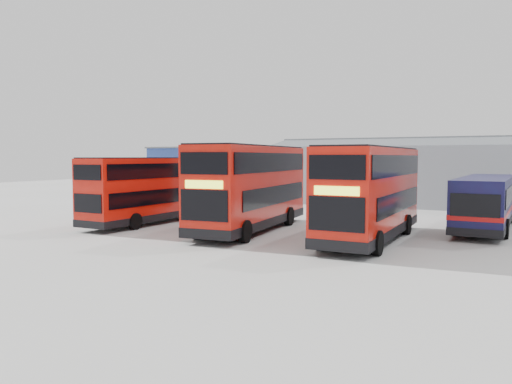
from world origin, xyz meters
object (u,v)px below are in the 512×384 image
double_decker_left (148,191)px  double_decker_centre (251,188)px  double_decker_right (371,194)px  panel_van (162,187)px  office_block (218,172)px  single_decker_blue (486,204)px  maintenance_shed (446,174)px

double_decker_left → double_decker_centre: 7.02m
double_decker_right → panel_van: (-24.35, 15.20, -1.11)m
office_block → double_decker_right: size_ratio=1.13×
single_decker_blue → double_decker_centre: bearing=31.4°
double_decker_left → double_decker_right: bearing=-178.1°
maintenance_shed → double_decker_left: size_ratio=3.14×
office_block → double_decker_left: 21.23m
office_block → single_decker_blue: bearing=-27.6°
double_decker_left → double_decker_centre: (7.01, 0.25, 0.33)m
office_block → double_decker_centre: office_block is taller
office_block → double_decker_left: office_block is taller
double_decker_right → double_decker_centre: bearing=178.5°
maintenance_shed → double_decker_centre: 23.14m
double_decker_centre → single_decker_blue: bearing=23.8°
double_decker_centre → single_decker_blue: size_ratio=1.03×
double_decker_right → single_decker_blue: bearing=53.9°
double_decker_right → panel_van: double_decker_right is taller
office_block → double_decker_right: (20.84, -20.00, -0.30)m
office_block → double_decker_centre: bearing=-54.5°
double_decker_right → maintenance_shed: bearing=87.6°
double_decker_left → single_decker_blue: (18.64, 6.56, -0.55)m
double_decker_right → single_decker_blue: double_decker_right is taller
double_decker_centre → panel_van: 23.13m
double_decker_right → office_block: bearing=136.8°
office_block → single_decker_blue: 29.05m
panel_van → double_decker_left: bearing=-37.4°
single_decker_blue → double_decker_right: bearing=56.2°
office_block → double_decker_right: bearing=-43.8°
office_block → double_decker_right: office_block is taller
office_block → maintenance_shed: 22.09m
double_decker_centre → double_decker_right: bearing=-6.8°
office_block → double_decker_right: 28.89m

